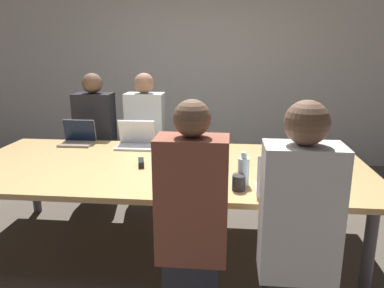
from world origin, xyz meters
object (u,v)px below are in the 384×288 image
(person_far_left, at_px, (96,140))
(stapler, at_px, (141,163))
(laptop_far_midleft, at_px, (136,139))
(laptop_far_left, at_px, (78,137))
(person_near_right, at_px, (298,235))
(person_far_midleft, at_px, (146,140))
(laptop_near_midright, at_px, (200,179))
(bottle_near_midright, at_px, (243,171))
(laptop_near_right, at_px, (284,184))
(cup_near_midright, at_px, (238,180))
(cup_far_midleft, at_px, (164,143))
(cup_near_right, at_px, (239,183))
(person_near_midright, at_px, (192,223))

(person_far_left, xyz_separation_m, stapler, (0.73, -0.99, 0.08))
(laptop_far_midleft, bearing_deg, laptop_far_left, 174.78)
(person_near_right, height_order, person_far_midleft, person_near_right)
(laptop_near_midright, bearing_deg, bottle_near_midright, -155.15)
(laptop_far_left, bearing_deg, laptop_far_midleft, -5.22)
(laptop_near_right, bearing_deg, cup_near_midright, -24.83)
(person_far_midleft, relative_size, stapler, 8.85)
(laptop_near_midright, bearing_deg, laptop_far_left, -40.84)
(laptop_far_left, height_order, cup_far_midleft, laptop_far_left)
(person_far_left, relative_size, person_near_right, 0.99)
(laptop_far_left, xyz_separation_m, person_far_left, (0.04, 0.36, -0.12))
(laptop_far_midleft, bearing_deg, cup_near_right, -47.21)
(laptop_near_right, bearing_deg, laptop_near_midright, -4.60)
(cup_far_midleft, bearing_deg, bottle_near_midright, -51.49)
(person_far_midleft, bearing_deg, laptop_near_midright, -65.30)
(laptop_far_left, bearing_deg, person_near_midright, -49.35)
(person_near_midright, bearing_deg, bottle_near_midright, -121.27)
(laptop_far_left, relative_size, person_near_right, 0.23)
(laptop_far_left, distance_m, person_near_midright, 1.94)
(person_far_left, distance_m, stapler, 1.23)
(laptop_near_midright, distance_m, person_near_midright, 0.39)
(cup_far_midleft, xyz_separation_m, cup_near_midright, (0.67, -0.93, -0.00))
(laptop_near_right, xyz_separation_m, cup_near_midright, (-0.28, 0.13, -0.03))
(laptop_near_right, height_order, cup_far_midleft, laptop_near_right)
(laptop_near_right, relative_size, stapler, 2.26)
(stapler, bearing_deg, laptop_far_left, 126.40)
(laptop_far_left, relative_size, bottle_near_midright, 1.36)
(person_near_midright, distance_m, stapler, 0.98)
(cup_near_right, bearing_deg, stapler, 149.56)
(person_far_left, bearing_deg, laptop_near_right, -40.44)
(person_near_midright, relative_size, bottle_near_midright, 5.96)
(person_far_midleft, height_order, person_near_midright, person_far_midleft)
(laptop_far_left, xyz_separation_m, laptop_near_midright, (1.28, -1.11, 0.01))
(laptop_far_left, bearing_deg, stapler, -39.06)
(cup_near_right, relative_size, person_near_midright, 0.07)
(person_near_right, xyz_separation_m, person_far_midleft, (-1.26, 2.02, -0.01))
(cup_near_right, height_order, person_far_midleft, person_far_midleft)
(cup_near_right, xyz_separation_m, cup_near_midright, (-0.00, 0.06, -0.00))
(laptop_near_midright, xyz_separation_m, cup_near_midright, (0.25, 0.09, -0.03))
(laptop_far_left, xyz_separation_m, laptop_near_right, (1.82, -1.15, 0.01))
(cup_far_midleft, distance_m, bottle_near_midright, 1.14)
(laptop_far_left, distance_m, laptop_far_midleft, 0.59)
(person_near_right, xyz_separation_m, bottle_near_midright, (-0.27, 0.61, 0.14))
(cup_near_right, xyz_separation_m, person_far_midleft, (-0.96, 1.51, -0.10))
(person_far_left, xyz_separation_m, bottle_near_midright, (1.53, -1.34, 0.15))
(laptop_near_midright, bearing_deg, cup_far_midleft, -67.63)
(cup_near_right, xyz_separation_m, bottle_near_midright, (0.03, 0.10, 0.05))
(laptop_far_midleft, height_order, person_near_midright, person_near_midright)
(laptop_far_midleft, relative_size, stapler, 2.25)
(laptop_far_midleft, relative_size, bottle_near_midright, 1.52)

